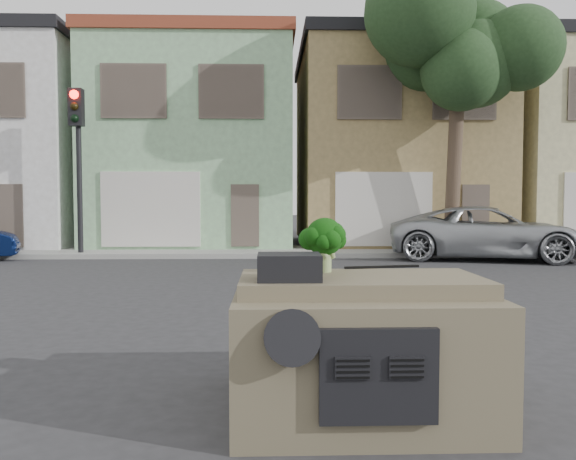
{
  "coord_description": "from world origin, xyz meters",
  "views": [
    {
      "loc": [
        -0.72,
        -7.6,
        1.72
      ],
      "look_at": [
        -0.47,
        0.5,
        1.3
      ],
      "focal_mm": 35.0,
      "sensor_mm": 36.0,
      "label": 1
    }
  ],
  "objects": [
    {
      "name": "ground_plane",
      "position": [
        0.0,
        0.0,
        0.0
      ],
      "size": [
        120.0,
        120.0,
        0.0
      ],
      "primitive_type": "plane",
      "color": "#303033",
      "rests_on": "ground"
    },
    {
      "name": "sidewalk",
      "position": [
        0.0,
        10.5,
        0.07
      ],
      "size": [
        40.0,
        3.0,
        0.15
      ],
      "primitive_type": "cube",
      "color": "gray",
      "rests_on": "ground"
    },
    {
      "name": "townhouse_white",
      "position": [
        -11.0,
        14.5,
        3.77
      ],
      "size": [
        7.2,
        8.2,
        7.55
      ],
      "primitive_type": "cube",
      "color": "white",
      "rests_on": "ground"
    },
    {
      "name": "townhouse_mint",
      "position": [
        -3.5,
        14.5,
        3.77
      ],
      "size": [
        7.2,
        8.2,
        7.55
      ],
      "primitive_type": "cube",
      "color": "#91C38F",
      "rests_on": "ground"
    },
    {
      "name": "townhouse_tan",
      "position": [
        4.0,
        14.5,
        3.77
      ],
      "size": [
        7.2,
        8.2,
        7.55
      ],
      "primitive_type": "cube",
      "color": "#998150",
      "rests_on": "ground"
    },
    {
      "name": "silver_pickup",
      "position": [
        5.65,
        8.58,
        0.0
      ],
      "size": [
        6.13,
        4.0,
        1.57
      ],
      "primitive_type": "imported",
      "rotation": [
        0.0,
        0.0,
        1.3
      ],
      "color": "#ABAEB3",
      "rests_on": "ground"
    },
    {
      "name": "traffic_signal",
      "position": [
        -6.5,
        9.5,
        2.55
      ],
      "size": [
        0.4,
        0.4,
        5.1
      ],
      "primitive_type": "cube",
      "color": "black",
      "rests_on": "ground"
    },
    {
      "name": "tree_near",
      "position": [
        5.0,
        9.8,
        4.25
      ],
      "size": [
        4.4,
        4.0,
        8.5
      ],
      "primitive_type": "cube",
      "color": "#223D1E",
      "rests_on": "ground"
    },
    {
      "name": "car_dashboard",
      "position": [
        0.0,
        -3.0,
        0.56
      ],
      "size": [
        2.0,
        1.8,
        1.12
      ],
      "primitive_type": "cube",
      "color": "brown",
      "rests_on": "ground"
    },
    {
      "name": "instrument_hump",
      "position": [
        -0.58,
        -3.35,
        1.22
      ],
      "size": [
        0.48,
        0.38,
        0.2
      ],
      "primitive_type": "cube",
      "color": "black",
      "rests_on": "car_dashboard"
    },
    {
      "name": "wiper_arm",
      "position": [
        0.28,
        -2.62,
        1.13
      ],
      "size": [
        0.69,
        0.15,
        0.02
      ],
      "primitive_type": "cube",
      "rotation": [
        0.0,
        0.0,
        0.17
      ],
      "color": "black",
      "rests_on": "car_dashboard"
    },
    {
      "name": "broccoli",
      "position": [
        -0.26,
        -2.88,
        1.36
      ],
      "size": [
        0.54,
        0.54,
        0.47
      ],
      "primitive_type": "cube",
      "rotation": [
        0.0,
        0.0,
        0.67
      ],
      "color": "#0C3408",
      "rests_on": "car_dashboard"
    }
  ]
}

